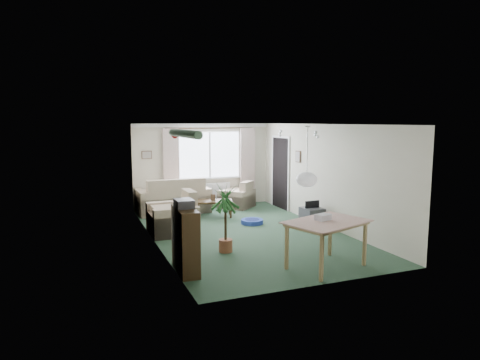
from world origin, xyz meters
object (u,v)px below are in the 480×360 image
object	(u,v)px
armchair_left	(172,212)
bookshelf	(185,240)
dining_table	(326,245)
tv_cube	(312,217)
coffee_table	(214,208)
armchair_corner	(237,194)
pet_bed	(252,222)
sofa	(173,195)
houseplant	(226,218)

from	to	relation	value
armchair_left	bookshelf	xyz separation A→B (m)	(-0.34, -2.53, 0.07)
dining_table	tv_cube	size ratio (longest dim) A/B	2.57
armchair_left	coffee_table	xyz separation A→B (m)	(1.37, 1.24, -0.26)
dining_table	bookshelf	bearing A→B (deg)	163.88
armchair_corner	pet_bed	bearing A→B (deg)	37.37
armchair_left	tv_cube	distance (m)	3.27
coffee_table	pet_bed	bearing A→B (deg)	-60.95
coffee_table	bookshelf	xyz separation A→B (m)	(-1.71, -3.77, 0.32)
armchair_left	tv_cube	xyz separation A→B (m)	(3.20, -0.60, -0.25)
tv_cube	bookshelf	bearing A→B (deg)	-154.95
armchair_left	coffee_table	distance (m)	1.87
bookshelf	tv_cube	bearing A→B (deg)	30.16
dining_table	pet_bed	distance (m)	3.35
armchair_corner	dining_table	bearing A→B (deg)	43.34
sofa	armchair_corner	size ratio (longest dim) A/B	2.22
tv_cube	armchair_left	bearing A→B (deg)	165.84
sofa	dining_table	xyz separation A→B (m)	(1.44, -5.35, -0.09)
coffee_table	bookshelf	world-z (taller)	bookshelf
bookshelf	pet_bed	bearing A→B (deg)	50.68
armchair_corner	tv_cube	xyz separation A→B (m)	(0.85, -2.75, -0.16)
armchair_corner	bookshelf	xyz separation A→B (m)	(-2.69, -4.67, 0.15)
houseplant	tv_cube	distance (m)	2.84
dining_table	houseplant	bearing A→B (deg)	131.86
sofa	tv_cube	bearing A→B (deg)	132.06
bookshelf	tv_cube	size ratio (longest dim) A/B	2.19
armchair_corner	sofa	bearing A→B (deg)	-42.90
armchair_corner	tv_cube	distance (m)	2.88
bookshelf	pet_bed	xyz separation A→B (m)	(2.32, 2.67, -0.48)
armchair_corner	tv_cube	bearing A→B (deg)	65.05
pet_bed	bookshelf	bearing A→B (deg)	-130.97
sofa	bookshelf	distance (m)	4.77
armchair_corner	armchair_left	bearing A→B (deg)	0.21
houseplant	tv_cube	world-z (taller)	houseplant
dining_table	tv_cube	bearing A→B (deg)	63.77
bookshelf	armchair_left	bearing A→B (deg)	83.99
sofa	houseplant	xyz separation A→B (m)	(0.14, -3.91, 0.17)
armchair_left	houseplant	xyz separation A→B (m)	(0.64, -1.74, 0.18)
coffee_table	houseplant	distance (m)	3.10
bookshelf	dining_table	world-z (taller)	bookshelf
dining_table	sofa	bearing A→B (deg)	105.01
armchair_corner	bookshelf	bearing A→B (deg)	17.92
bookshelf	dining_table	distance (m)	2.37
coffee_table	tv_cube	bearing A→B (deg)	-45.27
coffee_table	tv_cube	distance (m)	2.60
pet_bed	coffee_table	bearing A→B (deg)	119.05
sofa	armchair_left	bearing A→B (deg)	74.90
dining_table	pet_bed	xyz separation A→B (m)	(0.05, 3.33, -0.34)
armchair_corner	coffee_table	world-z (taller)	armchair_corner
bookshelf	houseplant	bearing A→B (deg)	40.60
coffee_table	houseplant	size ratio (longest dim) A/B	0.73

